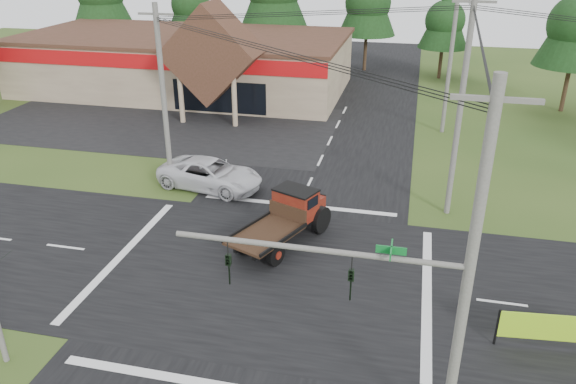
% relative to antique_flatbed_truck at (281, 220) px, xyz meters
% --- Properties ---
extents(ground, '(120.00, 120.00, 0.00)m').
position_rel_antique_flatbed_truck_xyz_m(ground, '(-0.05, -2.75, -1.25)').
color(ground, '#2B4318').
rests_on(ground, ground).
extents(road_ns, '(12.00, 120.00, 0.02)m').
position_rel_antique_flatbed_truck_xyz_m(road_ns, '(-0.05, -2.75, -1.24)').
color(road_ns, black).
rests_on(road_ns, ground).
extents(road_ew, '(120.00, 12.00, 0.02)m').
position_rel_antique_flatbed_truck_xyz_m(road_ew, '(-0.05, -2.75, -1.24)').
color(road_ew, black).
rests_on(road_ew, ground).
extents(parking_apron, '(28.00, 14.00, 0.02)m').
position_rel_antique_flatbed_truck_xyz_m(parking_apron, '(-14.05, 16.25, -1.24)').
color(parking_apron, black).
rests_on(parking_apron, ground).
extents(cvs_building, '(30.40, 18.20, 9.19)m').
position_rel_antique_flatbed_truck_xyz_m(cvs_building, '(-15.75, 26.82, 1.53)').
color(cvs_building, '#8B745E').
rests_on(cvs_building, ground).
extents(traffic_signal_mast, '(8.12, 0.24, 7.00)m').
position_rel_antique_flatbed_truck_xyz_m(traffic_signal_mast, '(5.77, -10.25, 3.18)').
color(traffic_signal_mast, '#595651').
rests_on(traffic_signal_mast, ground).
extents(utility_pole_nr, '(2.00, 0.30, 11.00)m').
position_rel_antique_flatbed_truck_xyz_m(utility_pole_nr, '(7.45, -10.25, 4.39)').
color(utility_pole_nr, '#595651').
rests_on(utility_pole_nr, ground).
extents(utility_pole_nw, '(2.00, 0.30, 10.50)m').
position_rel_antique_flatbed_truck_xyz_m(utility_pole_nw, '(-8.05, 5.25, 4.14)').
color(utility_pole_nw, '#595651').
rests_on(utility_pole_nw, ground).
extents(utility_pole_ne, '(2.00, 0.30, 11.50)m').
position_rel_antique_flatbed_truck_xyz_m(utility_pole_ne, '(7.95, 5.25, 4.64)').
color(utility_pole_ne, '#595651').
rests_on(utility_pole_ne, ground).
extents(utility_pole_n, '(2.00, 0.30, 11.20)m').
position_rel_antique_flatbed_truck_xyz_m(utility_pole_n, '(7.95, 19.25, 4.49)').
color(utility_pole_n, '#595651').
rests_on(utility_pole_n, ground).
extents(tree_row_b, '(5.60, 5.60, 10.10)m').
position_rel_antique_flatbed_truck_xyz_m(tree_row_b, '(-20.05, 39.25, 5.45)').
color(tree_row_b, '#332316').
rests_on(tree_row_b, ground).
extents(tree_row_d, '(6.16, 6.16, 11.11)m').
position_rel_antique_flatbed_truck_xyz_m(tree_row_d, '(-0.05, 39.25, 6.13)').
color(tree_row_d, '#332316').
rests_on(tree_row_d, ground).
extents(tree_row_e, '(5.04, 5.04, 9.09)m').
position_rel_antique_flatbed_truck_xyz_m(tree_row_e, '(7.95, 37.25, 4.78)').
color(tree_row_e, '#332316').
rests_on(tree_row_e, ground).
extents(antique_flatbed_truck, '(4.42, 6.40, 2.50)m').
position_rel_antique_flatbed_truck_xyz_m(antique_flatbed_truck, '(0.00, 0.00, 0.00)').
color(antique_flatbed_truck, '#5D130D').
rests_on(antique_flatbed_truck, ground).
extents(roadside_banner, '(4.53, 0.59, 1.55)m').
position_rel_antique_flatbed_truck_xyz_m(roadside_banner, '(11.58, -5.25, -0.47)').
color(roadside_banner, '#90C91A').
rests_on(roadside_banner, ground).
extents(white_pickup, '(6.62, 3.93, 1.72)m').
position_rel_antique_flatbed_truck_xyz_m(white_pickup, '(-5.64, 5.49, -0.39)').
color(white_pickup, silver).
rests_on(white_pickup, ground).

